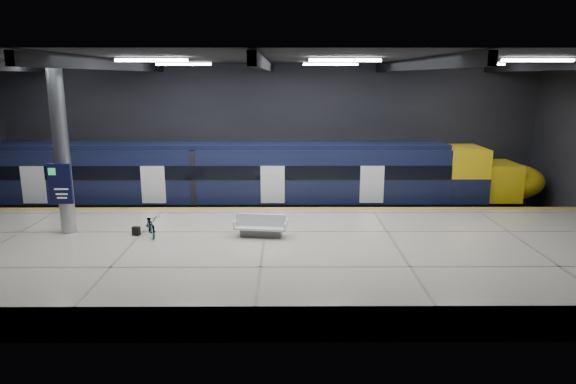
{
  "coord_description": "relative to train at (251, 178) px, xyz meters",
  "views": [
    {
      "loc": [
        0.82,
        -21.13,
        7.3
      ],
      "look_at": [
        0.96,
        1.5,
        2.2
      ],
      "focal_mm": 32.0,
      "sensor_mm": 36.0,
      "label": 1
    }
  ],
  "objects": [
    {
      "name": "ground",
      "position": [
        1.01,
        -5.5,
        -2.06
      ],
      "size": [
        30.0,
        30.0,
        0.0
      ],
      "primitive_type": "plane",
      "color": "black",
      "rests_on": "ground"
    },
    {
      "name": "room_shell",
      "position": [
        1.0,
        -5.49,
        3.66
      ],
      "size": [
        30.1,
        16.1,
        8.05
      ],
      "color": "black",
      "rests_on": "ground"
    },
    {
      "name": "pannier_bag",
      "position": [
        -4.13,
        -6.95,
        -0.78
      ],
      "size": [
        0.34,
        0.26,
        0.35
      ],
      "primitive_type": "cube",
      "rotation": [
        0.0,
        0.0,
        -0.3
      ],
      "color": "black",
      "rests_on": "platform"
    },
    {
      "name": "bench",
      "position": [
        0.87,
        -7.12,
        -0.64
      ],
      "size": [
        2.17,
        1.14,
        0.91
      ],
      "rotation": [
        0.0,
        0.0,
        -0.14
      ],
      "color": "#595B60",
      "rests_on": "platform"
    },
    {
      "name": "train",
      "position": [
        0.0,
        0.0,
        0.0
      ],
      "size": [
        29.4,
        2.84,
        3.79
      ],
      "color": "black",
      "rests_on": "ground"
    },
    {
      "name": "bicycle",
      "position": [
        -3.53,
        -6.95,
        -0.52
      ],
      "size": [
        1.18,
        1.76,
        0.87
      ],
      "primitive_type": "imported",
      "rotation": [
        0.0,
        0.0,
        0.4
      ],
      "color": "#99999E",
      "rests_on": "platform"
    },
    {
      "name": "safety_strip",
      "position": [
        1.01,
        -2.75,
        -0.95
      ],
      "size": [
        30.0,
        0.4,
        0.01
      ],
      "primitive_type": "cube",
      "color": "gold",
      "rests_on": "platform"
    },
    {
      "name": "platform",
      "position": [
        1.01,
        -8.0,
        -1.51
      ],
      "size": [
        30.0,
        11.0,
        1.1
      ],
      "primitive_type": "cube",
      "color": "beige",
      "rests_on": "ground"
    },
    {
      "name": "rails",
      "position": [
        1.01,
        0.0,
        -1.98
      ],
      "size": [
        30.0,
        1.52,
        0.16
      ],
      "color": "gray",
      "rests_on": "ground"
    },
    {
      "name": "info_column",
      "position": [
        -6.99,
        -6.52,
        2.4
      ],
      "size": [
        0.9,
        0.78,
        6.9
      ],
      "color": "#9EA0A5",
      "rests_on": "platform"
    }
  ]
}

